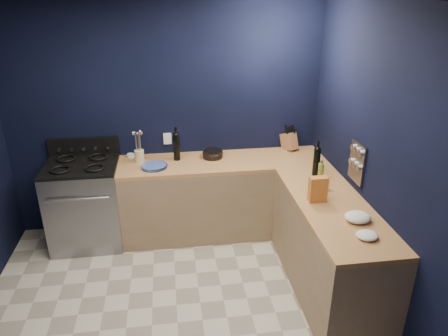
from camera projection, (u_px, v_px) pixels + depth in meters
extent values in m
cube|color=beige|center=(177.00, 323.00, 3.61)|extent=(3.50, 3.50, 0.02)
cube|color=black|center=(166.00, 120.00, 4.68)|extent=(3.50, 0.02, 2.60)
cube|color=black|center=(392.00, 175.00, 3.31)|extent=(0.02, 3.50, 2.60)
cube|color=#96795B|center=(223.00, 198.00, 4.81)|extent=(2.30, 0.63, 0.86)
cube|color=brown|center=(223.00, 162.00, 4.63)|extent=(2.30, 0.63, 0.04)
cube|color=#96795B|center=(328.00, 249.00, 3.87)|extent=(0.63, 1.67, 0.86)
cube|color=brown|center=(334.00, 207.00, 3.69)|extent=(0.63, 1.67, 0.04)
cube|color=gray|center=(86.00, 205.00, 4.59)|extent=(0.76, 0.66, 0.92)
cube|color=black|center=(82.00, 220.00, 4.31)|extent=(0.59, 0.02, 0.42)
cube|color=black|center=(80.00, 166.00, 4.40)|extent=(0.76, 0.66, 0.03)
cube|color=black|center=(84.00, 146.00, 4.63)|extent=(0.76, 0.06, 0.20)
cube|color=gray|center=(357.00, 162.00, 3.85)|extent=(0.02, 0.28, 0.38)
cube|color=white|center=(167.00, 139.00, 4.75)|extent=(0.09, 0.02, 0.13)
cylinder|color=#2D3995|center=(154.00, 166.00, 4.43)|extent=(0.31, 0.31, 0.03)
cylinder|color=white|center=(131.00, 155.00, 4.71)|extent=(0.11, 0.11, 0.03)
cylinder|color=beige|center=(139.00, 156.00, 4.57)|extent=(0.13, 0.13, 0.13)
cylinder|color=black|center=(177.00, 147.00, 4.58)|extent=(0.09, 0.09, 0.30)
cylinder|color=black|center=(213.00, 154.00, 4.68)|extent=(0.23, 0.23, 0.09)
cube|color=#8E603A|center=(289.00, 141.00, 4.90)|extent=(0.20, 0.26, 0.24)
cylinder|color=black|center=(316.00, 162.00, 4.21)|extent=(0.08, 0.08, 0.29)
cylinder|color=olive|center=(320.00, 175.00, 3.99)|extent=(0.07, 0.07, 0.23)
cylinder|color=olive|center=(320.00, 188.00, 3.87)|extent=(0.06, 0.06, 0.10)
cylinder|color=olive|center=(323.00, 187.00, 3.92)|extent=(0.05, 0.05, 0.08)
cube|color=red|center=(318.00, 189.00, 3.70)|extent=(0.16, 0.08, 0.24)
ellipsoid|color=white|center=(358.00, 217.00, 3.42)|extent=(0.27, 0.25, 0.08)
ellipsoid|color=white|center=(367.00, 235.00, 3.19)|extent=(0.18, 0.16, 0.05)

